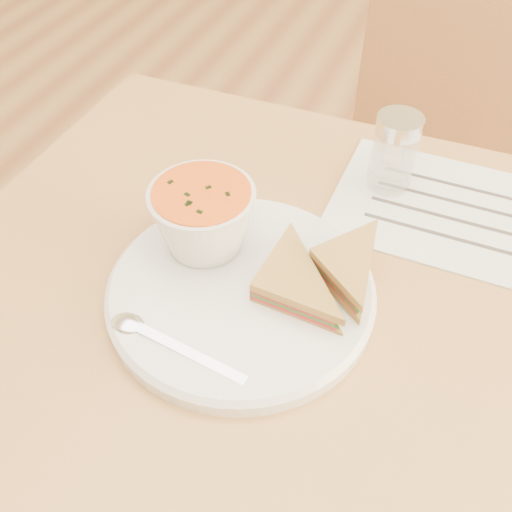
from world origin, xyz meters
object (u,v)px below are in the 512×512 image
at_px(plate, 241,292).
at_px(soup_bowl, 204,221).
at_px(dining_table, 330,452).
at_px(chair_far, 448,210).
at_px(condiment_shaker, 394,153).

relative_size(plate, soup_bowl, 2.50).
distance_m(dining_table, chair_far, 0.54).
xyz_separation_m(plate, soup_bowl, (-0.06, 0.04, 0.05)).
height_order(dining_table, condiment_shaker, condiment_shaker).
bearing_deg(chair_far, condiment_shaker, 61.33).
xyz_separation_m(chair_far, condiment_shaker, (-0.10, -0.31, 0.32)).
bearing_deg(soup_bowl, dining_table, -0.45).
bearing_deg(condiment_shaker, chair_far, 72.65).
height_order(dining_table, soup_bowl, soup_bowl).
xyz_separation_m(dining_table, soup_bowl, (-0.19, 0.00, 0.43)).
bearing_deg(dining_table, chair_far, 81.59).
relative_size(chair_far, plate, 3.22).
distance_m(plate, condiment_shaker, 0.28).
distance_m(chair_far, plate, 0.67).
relative_size(dining_table, plate, 3.36).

